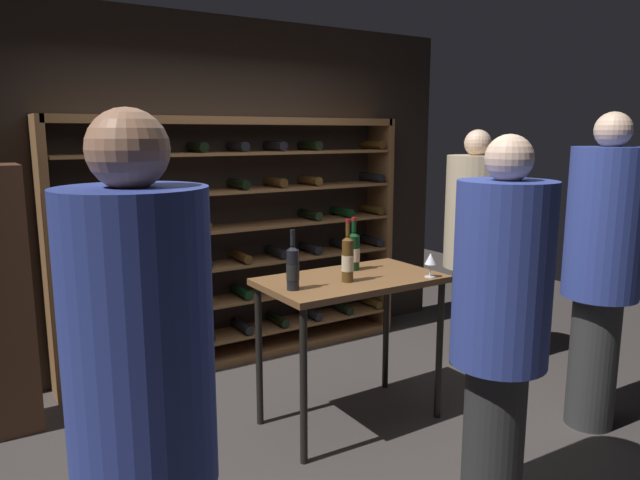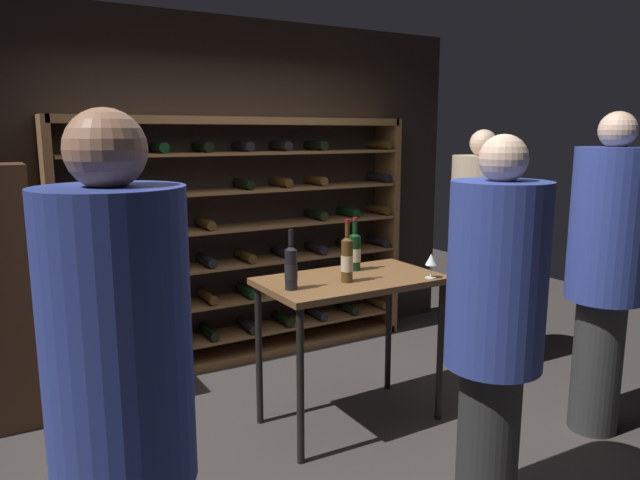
{
  "view_description": "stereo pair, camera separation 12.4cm",
  "coord_description": "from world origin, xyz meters",
  "px_view_note": "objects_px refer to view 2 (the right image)",
  "views": [
    {
      "loc": [
        -1.8,
        -2.84,
        1.88
      ],
      "look_at": [
        0.16,
        0.23,
        1.21
      ],
      "focal_mm": 33.06,
      "sensor_mm": 36.0,
      "label": 1
    },
    {
      "loc": [
        -1.7,
        -2.9,
        1.88
      ],
      "look_at": [
        0.16,
        0.23,
        1.21
      ],
      "focal_mm": 33.06,
      "sensor_mm": 36.0,
      "label": 2
    }
  ],
  "objects_px": {
    "person_guest_khaki": "(122,403)",
    "wine_bottle_gold_foil": "(355,251)",
    "person_bystander_red_print": "(495,318)",
    "wine_glass_stemmed_center": "(431,261)",
    "person_host_in_suit": "(606,260)",
    "wine_rack": "(246,243)",
    "person_guest_blue_shirt": "(479,239)",
    "wine_bottle_black_capsule": "(347,259)",
    "tasting_table": "(351,295)",
    "wine_bottle_amber_reserve": "(291,267)"
  },
  "relations": [
    {
      "from": "wine_rack",
      "to": "wine_bottle_gold_foil",
      "type": "xyz_separation_m",
      "value": [
        0.24,
        -1.25,
        0.12
      ]
    },
    {
      "from": "wine_rack",
      "to": "wine_glass_stemmed_center",
      "type": "relative_size",
      "value": 18.93
    },
    {
      "from": "wine_bottle_amber_reserve",
      "to": "wine_glass_stemmed_center",
      "type": "xyz_separation_m",
      "value": [
        0.89,
        -0.2,
        -0.02
      ]
    },
    {
      "from": "person_host_in_suit",
      "to": "wine_glass_stemmed_center",
      "type": "relative_size",
      "value": 12.78
    },
    {
      "from": "person_guest_blue_shirt",
      "to": "tasting_table",
      "type": "bearing_deg",
      "value": -138.79
    },
    {
      "from": "person_guest_khaki",
      "to": "wine_bottle_black_capsule",
      "type": "relative_size",
      "value": 5.0
    },
    {
      "from": "wine_glass_stemmed_center",
      "to": "person_host_in_suit",
      "type": "bearing_deg",
      "value": -35.5
    },
    {
      "from": "wine_glass_stemmed_center",
      "to": "wine_rack",
      "type": "bearing_deg",
      "value": 107.74
    },
    {
      "from": "person_guest_khaki",
      "to": "wine_bottle_amber_reserve",
      "type": "relative_size",
      "value": 5.49
    },
    {
      "from": "wine_bottle_gold_foil",
      "to": "tasting_table",
      "type": "bearing_deg",
      "value": -129.89
    },
    {
      "from": "person_guest_blue_shirt",
      "to": "wine_glass_stemmed_center",
      "type": "relative_size",
      "value": 12.14
    },
    {
      "from": "person_guest_khaki",
      "to": "wine_glass_stemmed_center",
      "type": "relative_size",
      "value": 12.42
    },
    {
      "from": "person_guest_blue_shirt",
      "to": "wine_bottle_black_capsule",
      "type": "bearing_deg",
      "value": -136.52
    },
    {
      "from": "wine_rack",
      "to": "wine_glass_stemmed_center",
      "type": "height_order",
      "value": "wine_rack"
    },
    {
      "from": "person_host_in_suit",
      "to": "wine_glass_stemmed_center",
      "type": "xyz_separation_m",
      "value": [
        -0.86,
        0.61,
        -0.02
      ]
    },
    {
      "from": "person_host_in_suit",
      "to": "wine_bottle_amber_reserve",
      "type": "distance_m",
      "value": 1.93
    },
    {
      "from": "wine_rack",
      "to": "person_host_in_suit",
      "type": "relative_size",
      "value": 1.48
    },
    {
      "from": "wine_bottle_gold_foil",
      "to": "wine_bottle_amber_reserve",
      "type": "height_order",
      "value": "wine_bottle_gold_foil"
    },
    {
      "from": "person_guest_khaki",
      "to": "wine_glass_stemmed_center",
      "type": "bearing_deg",
      "value": -137.29
    },
    {
      "from": "wine_glass_stemmed_center",
      "to": "person_bystander_red_print",
      "type": "bearing_deg",
      "value": -114.06
    },
    {
      "from": "tasting_table",
      "to": "person_host_in_suit",
      "type": "xyz_separation_m",
      "value": [
        1.29,
        -0.88,
        0.25
      ]
    },
    {
      "from": "wine_bottle_amber_reserve",
      "to": "wine_glass_stemmed_center",
      "type": "relative_size",
      "value": 2.26
    },
    {
      "from": "person_guest_khaki",
      "to": "wine_glass_stemmed_center",
      "type": "xyz_separation_m",
      "value": [
        2.11,
        1.03,
        0.01
      ]
    },
    {
      "from": "person_guest_khaki",
      "to": "wine_bottle_black_capsule",
      "type": "height_order",
      "value": "person_guest_khaki"
    },
    {
      "from": "person_bystander_red_print",
      "to": "person_guest_blue_shirt",
      "type": "distance_m",
      "value": 1.99
    },
    {
      "from": "tasting_table",
      "to": "person_bystander_red_print",
      "type": "xyz_separation_m",
      "value": [
        0.02,
        -1.17,
        0.17
      ]
    },
    {
      "from": "tasting_table",
      "to": "wine_bottle_amber_reserve",
      "type": "distance_m",
      "value": 0.52
    },
    {
      "from": "wine_rack",
      "to": "person_guest_blue_shirt",
      "type": "bearing_deg",
      "value": -37.24
    },
    {
      "from": "tasting_table",
      "to": "wine_rack",
      "type": "bearing_deg",
      "value": 94.41
    },
    {
      "from": "wine_bottle_amber_reserve",
      "to": "person_host_in_suit",
      "type": "bearing_deg",
      "value": -25.1
    },
    {
      "from": "person_host_in_suit",
      "to": "person_guest_khaki",
      "type": "xyz_separation_m",
      "value": [
        -2.97,
        -0.41,
        -0.03
      ]
    },
    {
      "from": "person_guest_blue_shirt",
      "to": "wine_glass_stemmed_center",
      "type": "height_order",
      "value": "person_guest_blue_shirt"
    },
    {
      "from": "wine_rack",
      "to": "tasting_table",
      "type": "xyz_separation_m",
      "value": [
        0.11,
        -1.41,
        -0.12
      ]
    },
    {
      "from": "person_host_in_suit",
      "to": "wine_bottle_amber_reserve",
      "type": "xyz_separation_m",
      "value": [
        -1.75,
        0.82,
        -0.0
      ]
    },
    {
      "from": "person_host_in_suit",
      "to": "wine_glass_stemmed_center",
      "type": "distance_m",
      "value": 1.06
    },
    {
      "from": "wine_rack",
      "to": "person_host_in_suit",
      "type": "bearing_deg",
      "value": -58.6
    },
    {
      "from": "person_guest_khaki",
      "to": "person_host_in_suit",
      "type": "bearing_deg",
      "value": -155.34
    },
    {
      "from": "person_guest_blue_shirt",
      "to": "person_bystander_red_print",
      "type": "bearing_deg",
      "value": -103.31
    },
    {
      "from": "person_bystander_red_print",
      "to": "wine_glass_stemmed_center",
      "type": "xyz_separation_m",
      "value": [
        0.41,
        0.91,
        0.06
      ]
    },
    {
      "from": "wine_bottle_gold_foil",
      "to": "wine_glass_stemmed_center",
      "type": "height_order",
      "value": "wine_bottle_gold_foil"
    },
    {
      "from": "person_bystander_red_print",
      "to": "wine_glass_stemmed_center",
      "type": "bearing_deg",
      "value": -13.2
    },
    {
      "from": "person_bystander_red_print",
      "to": "wine_rack",
      "type": "bearing_deg",
      "value": 13.73
    },
    {
      "from": "person_guest_khaki",
      "to": "wine_bottle_gold_foil",
      "type": "relative_size",
      "value": 5.47
    },
    {
      "from": "person_bystander_red_print",
      "to": "person_guest_blue_shirt",
      "type": "relative_size",
      "value": 0.98
    },
    {
      "from": "person_bystander_red_print",
      "to": "wine_bottle_gold_foil",
      "type": "xyz_separation_m",
      "value": [
        0.11,
        1.33,
        0.07
      ]
    },
    {
      "from": "wine_bottle_gold_foil",
      "to": "wine_bottle_black_capsule",
      "type": "height_order",
      "value": "wine_bottle_black_capsule"
    },
    {
      "from": "person_bystander_red_print",
      "to": "wine_bottle_black_capsule",
      "type": "relative_size",
      "value": 4.81
    },
    {
      "from": "person_guest_blue_shirt",
      "to": "wine_glass_stemmed_center",
      "type": "distance_m",
      "value": 1.1
    },
    {
      "from": "tasting_table",
      "to": "wine_bottle_amber_reserve",
      "type": "relative_size",
      "value": 3.22
    },
    {
      "from": "wine_bottle_gold_foil",
      "to": "person_host_in_suit",
      "type": "bearing_deg",
      "value": -41.94
    }
  ]
}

